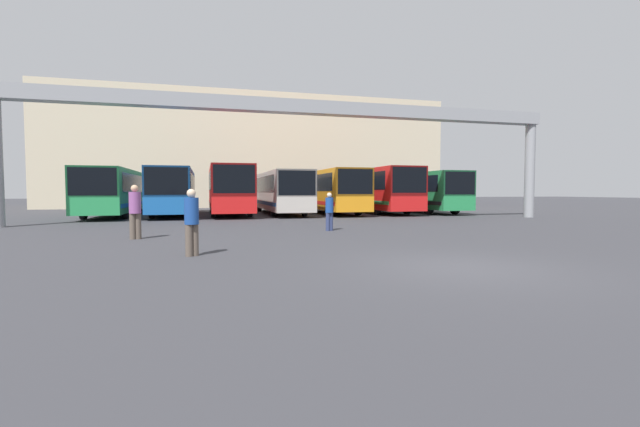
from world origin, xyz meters
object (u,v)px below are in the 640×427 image
Objects in this scene: bus_slot_4 at (330,189)px; pedestrian_mid_left at (192,221)px; bus_slot_0 at (115,190)px; bus_slot_5 at (374,188)px; bus_slot_1 at (174,189)px; bus_slot_6 at (423,190)px; bus_slot_3 at (280,190)px; bus_slot_2 at (229,188)px; pedestrian_near_left at (135,210)px; pedestrian_far_center at (329,211)px.

pedestrian_mid_left is (-9.31, -19.18, -0.89)m from bus_slot_4.
bus_slot_5 is at bearing 0.02° from bus_slot_0.
bus_slot_1 is 14.67m from bus_slot_5.
bus_slot_6 is (7.33, -0.54, -0.05)m from bus_slot_4.
bus_slot_3 is 20.58m from pedestrian_mid_left.
bus_slot_6 reaches higher than pedestrian_mid_left.
bus_slot_2 is at bearing -179.35° from bus_slot_5.
pedestrian_near_left is at bearing -91.10° from bus_slot_1.
bus_slot_5 is 15.82m from pedestrian_far_center.
pedestrian_far_center is (-0.32, -14.01, -0.87)m from bus_slot_3.
bus_slot_5 is (18.33, 0.01, 0.16)m from bus_slot_0.
bus_slot_5 is 23.50m from pedestrian_mid_left.
bus_slot_1 is 11.01m from bus_slot_4.
bus_slot_6 is at bearing -3.20° from bus_slot_1.
bus_slot_6 is (18.33, -1.02, -0.02)m from bus_slot_1.
pedestrian_near_left is (-3.96, -14.94, -0.89)m from bus_slot_2.
bus_slot_6 is 17.16m from pedestrian_far_center.
bus_slot_5 is at bearing 0.65° from bus_slot_2.
pedestrian_near_left is (-11.29, -14.66, -0.81)m from bus_slot_4.
bus_slot_2 is 6.86× the size of pedestrian_mid_left.
pedestrian_far_center is (3.35, -13.68, -1.04)m from bus_slot_2.
bus_slot_6 is 5.40× the size of pedestrian_near_left.
pedestrian_near_left is (-14.96, -15.06, -0.91)m from bus_slot_5.
bus_slot_4 reaches higher than bus_slot_3.
bus_slot_4 reaches higher than pedestrian_near_left.
bus_slot_1 is 19.75m from pedestrian_mid_left.
bus_slot_3 is 3.72m from bus_slot_4.
pedestrian_far_center is (7.31, 1.26, -0.15)m from pedestrian_near_left.
bus_slot_6 is (3.67, -0.94, -0.14)m from bus_slot_5.
pedestrian_far_center is at bearing -106.55° from bus_slot_4.
bus_slot_3 is 1.11× the size of bus_slot_4.
bus_slot_3 is (11.00, 0.21, -0.02)m from bus_slot_0.
bus_slot_2 is (7.33, -0.12, 0.15)m from bus_slot_0.
bus_slot_1 is at bearing 179.68° from bus_slot_5.
bus_slot_6 is at bearing -4.24° from bus_slot_4.
bus_slot_6 is at bearing -2.43° from bus_slot_0.
bus_slot_0 is 17.47m from pedestrian_far_center.
bus_slot_3 is 7.34m from bus_slot_5.
bus_slot_2 is 11.00m from bus_slot_5.
bus_slot_6 is (14.67, -0.82, -0.13)m from bus_slot_2.
pedestrian_mid_left is at bearing -105.93° from bus_slot_3.
bus_slot_4 is (14.67, -0.39, 0.06)m from bus_slot_0.
bus_slot_2 reaches higher than pedestrian_far_center.
bus_slot_5 is at bearing -0.32° from bus_slot_1.
pedestrian_near_left is at bearing 173.99° from pedestrian_far_center.
bus_slot_5 is 7.01× the size of pedestrian_mid_left.
bus_slot_6 is 6.33× the size of pedestrian_far_center.
bus_slot_0 is at bearing -179.98° from bus_slot_5.
bus_slot_3 is at bearing 44.22° from pedestrian_mid_left.
bus_slot_5 reaches higher than bus_slot_1.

